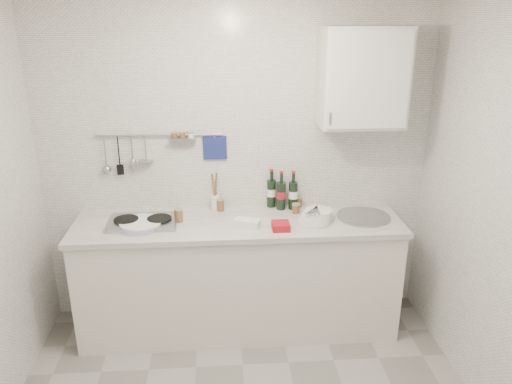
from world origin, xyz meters
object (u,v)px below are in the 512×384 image
Objects in this scene: plate_stack_sink at (316,216)px; utensil_crock at (215,200)px; wall_cabinet at (363,77)px; wine_bottles at (282,190)px; plate_stack_hob at (140,224)px.

plate_stack_sink is 0.81m from utensil_crock.
wall_cabinet is 1.04m from wine_bottles.
utensil_crock is (-1.07, 0.13, -0.96)m from wall_cabinet.
wall_cabinet reaches higher than utensil_crock.
wall_cabinet reaches higher than plate_stack_sink.
utensil_crock is (-0.52, 0.02, -0.08)m from wine_bottles.
wine_bottles reaches higher than plate_stack_sink.
wine_bottles is (-0.55, 0.11, -0.87)m from wall_cabinet.
plate_stack_hob is at bearing -165.17° from wine_bottles.
utensil_crock is (-0.75, 0.30, 0.03)m from plate_stack_sink.
wall_cabinet reaches higher than wine_bottles.
wine_bottles is (1.07, 0.28, 0.13)m from plate_stack_hob.
wall_cabinet is 1.91m from plate_stack_hob.
utensil_crock is at bearing 157.83° from plate_stack_sink.
plate_stack_hob is (-1.62, -0.17, -1.01)m from wall_cabinet.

